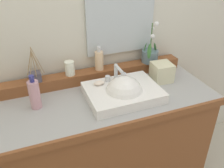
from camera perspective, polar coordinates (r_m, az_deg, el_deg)
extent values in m
cube|color=beige|center=(1.71, -6.41, 15.19)|extent=(3.16, 0.20, 2.47)
cube|color=brown|center=(1.80, -1.38, -14.71)|extent=(1.34, 0.55, 0.81)
cube|color=#9FA09F|center=(1.53, -1.57, -3.49)|extent=(1.36, 0.57, 0.04)
cube|color=brown|center=(1.32, 2.70, -9.94)|extent=(1.36, 0.02, 0.04)
cube|color=brown|center=(1.69, -4.20, 2.07)|extent=(1.28, 0.10, 0.08)
cube|color=white|center=(1.50, 2.54, -1.99)|extent=(0.44, 0.34, 0.06)
sphere|color=white|center=(1.49, 2.79, -2.48)|extent=(0.24, 0.24, 0.24)
cylinder|color=silver|center=(1.56, 0.89, 2.67)|extent=(0.02, 0.02, 0.10)
cylinder|color=silver|center=(1.49, 1.69, 3.46)|extent=(0.02, 0.11, 0.02)
sphere|color=silver|center=(1.53, 0.90, 4.32)|extent=(0.03, 0.03, 0.03)
cylinder|color=silver|center=(1.55, -1.00, 1.28)|extent=(0.03, 0.03, 0.04)
cylinder|color=silver|center=(1.59, 2.72, 1.97)|extent=(0.03, 0.03, 0.04)
ellipsoid|color=beige|center=(1.52, -3.04, 0.21)|extent=(0.07, 0.04, 0.02)
cylinder|color=slate|center=(1.79, 8.76, 6.41)|extent=(0.12, 0.12, 0.09)
cylinder|color=tan|center=(1.78, 8.86, 7.50)|extent=(0.10, 0.10, 0.01)
cylinder|color=#476B38|center=(1.74, 9.13, 10.67)|extent=(0.01, 0.01, 0.20)
ellipsoid|color=#387033|center=(1.72, 8.66, 7.50)|extent=(0.04, 0.04, 0.10)
ellipsoid|color=#387033|center=(1.79, 9.99, 8.29)|extent=(0.03, 0.03, 0.08)
ellipsoid|color=#387033|center=(1.77, 7.63, 8.24)|extent=(0.04, 0.04, 0.08)
sphere|color=white|center=(1.73, 9.41, 10.86)|extent=(0.03, 0.03, 0.03)
sphere|color=white|center=(1.74, 9.41, 12.57)|extent=(0.03, 0.03, 0.03)
sphere|color=white|center=(1.70, 10.29, 13.59)|extent=(0.03, 0.03, 0.03)
cylinder|color=beige|center=(1.65, -2.99, 5.42)|extent=(0.06, 0.06, 0.13)
cylinder|color=silver|center=(1.62, -3.06, 7.77)|extent=(0.02, 0.02, 0.02)
cylinder|color=silver|center=(1.61, -3.08, 8.39)|extent=(0.03, 0.03, 0.02)
cylinder|color=silver|center=(1.60, -2.91, 8.33)|extent=(0.01, 0.03, 0.01)
cylinder|color=white|center=(1.61, -9.80, 3.63)|extent=(0.06, 0.06, 0.09)
cube|color=#4C4651|center=(1.59, -17.33, 1.61)|extent=(0.07, 0.07, 0.06)
cylinder|color=#9E7A4C|center=(1.55, -16.90, 5.29)|extent=(0.06, 0.01, 0.18)
cylinder|color=#9E7A4C|center=(1.56, -17.37, 4.99)|extent=(0.03, 0.03, 0.16)
cylinder|color=#9E7A4C|center=(1.57, -17.76, 4.71)|extent=(0.01, 0.04, 0.14)
cylinder|color=#9E7A4C|center=(1.57, -18.65, 4.94)|extent=(0.04, 0.05, 0.16)
cylinder|color=#9E7A4C|center=(1.55, -18.66, 4.51)|extent=(0.05, 0.01, 0.15)
cylinder|color=#9E7A4C|center=(1.54, -18.31, 3.92)|extent=(0.03, 0.05, 0.13)
cylinder|color=#9E7A4C|center=(1.53, -17.77, 4.84)|extent=(0.01, 0.04, 0.18)
cylinder|color=#9E7A4C|center=(1.54, -16.97, 4.55)|extent=(0.05, 0.04, 0.15)
cylinder|color=#CE97A2|center=(1.45, -17.51, -2.40)|extent=(0.06, 0.06, 0.17)
cylinder|color=navy|center=(1.40, -18.09, 0.81)|extent=(0.03, 0.03, 0.02)
cylinder|color=navy|center=(1.39, -18.21, 1.49)|extent=(0.03, 0.03, 0.02)
cylinder|color=navy|center=(1.38, -18.17, 1.32)|extent=(0.01, 0.03, 0.01)
cube|color=beige|center=(1.70, 11.49, 2.75)|extent=(0.14, 0.14, 0.12)
cube|color=silver|center=(1.65, 2.08, 17.29)|extent=(0.48, 0.02, 0.61)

